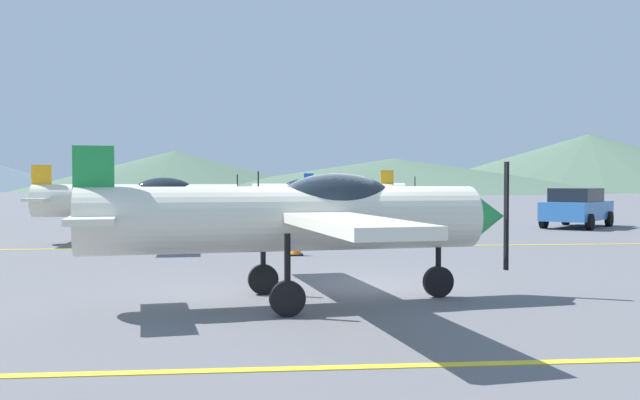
# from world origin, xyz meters

# --- Properties ---
(ground_plane) EXTENTS (400.00, 400.00, 0.00)m
(ground_plane) POSITION_xyz_m (0.00, 0.00, 0.00)
(ground_plane) COLOR slate
(apron_line_near) EXTENTS (80.00, 0.16, 0.01)m
(apron_line_near) POSITION_xyz_m (0.00, -4.98, 0.01)
(apron_line_near) COLOR yellow
(apron_line_near) RESTS_ON ground_plane
(apron_line_far) EXTENTS (80.00, 0.16, 0.01)m
(apron_line_far) POSITION_xyz_m (0.00, 8.04, 0.01)
(apron_line_far) COLOR yellow
(apron_line_far) RESTS_ON ground_plane
(airplane_near) EXTENTS (6.98, 7.99, 2.39)m
(airplane_near) POSITION_xyz_m (-0.35, -1.21, 1.35)
(airplane_near) COLOR silver
(airplane_near) RESTS_ON ground_plane
(airplane_mid) EXTENTS (6.94, 7.98, 2.39)m
(airplane_mid) POSITION_xyz_m (-4.40, 10.09, 1.35)
(airplane_mid) COLOR silver
(airplane_mid) RESTS_ON ground_plane
(airplane_far) EXTENTS (6.97, 7.99, 2.39)m
(airplane_far) POSITION_xyz_m (1.68, 18.42, 1.35)
(airplane_far) COLOR silver
(airplane_far) RESTS_ON ground_plane
(airplane_back) EXTENTS (6.92, 7.97, 2.39)m
(airplane_back) POSITION_xyz_m (5.27, 29.66, 1.35)
(airplane_back) COLOR white
(airplane_back) RESTS_ON ground_plane
(car_sedan) EXTENTS (4.22, 4.40, 1.62)m
(car_sedan) POSITION_xyz_m (12.18, 15.63, 0.84)
(car_sedan) COLOR #3372BF
(car_sedan) RESTS_ON ground_plane
(traffic_cone_side) EXTENTS (0.36, 0.36, 0.59)m
(traffic_cone_side) POSITION_xyz_m (-0.02, 5.79, 0.29)
(traffic_cone_side) COLOR black
(traffic_cone_side) RESTS_ON ground_plane
(hill_centerleft) EXTENTS (63.04, 63.04, 8.25)m
(hill_centerleft) POSITION_xyz_m (-16.96, 133.29, 4.12)
(hill_centerleft) COLOR #4C6651
(hill_centerleft) RESTS_ON ground_plane
(hill_centerright) EXTENTS (89.40, 89.40, 6.66)m
(hill_centerright) POSITION_xyz_m (27.55, 127.96, 3.33)
(hill_centerright) COLOR #4C6651
(hill_centerright) RESTS_ON ground_plane
(hill_right) EXTENTS (84.99, 84.99, 12.48)m
(hill_right) POSITION_xyz_m (73.15, 136.78, 6.24)
(hill_right) COLOR #4C6651
(hill_right) RESTS_ON ground_plane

